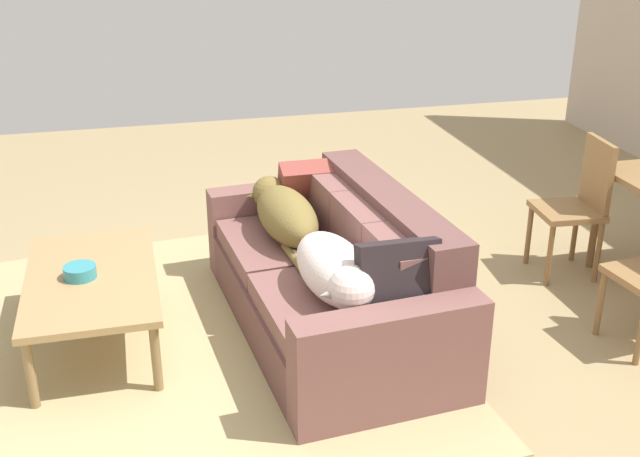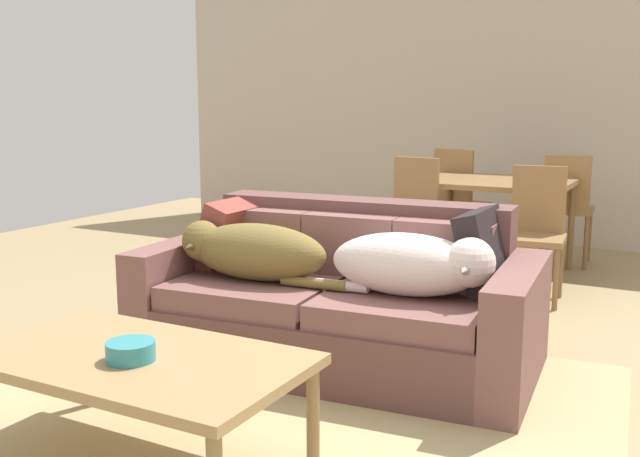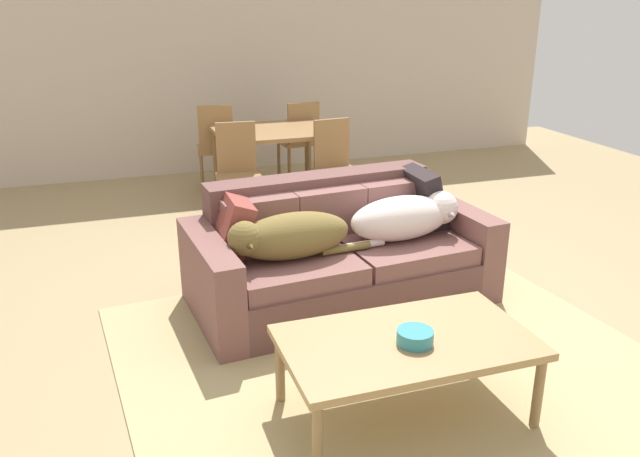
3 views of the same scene
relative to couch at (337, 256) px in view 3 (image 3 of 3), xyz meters
The scene contains 15 objects.
ground_plane 0.44m from the couch, 42.13° to the right, with size 10.00×10.00×0.00m, color #9F8A5F.
back_partition 3.94m from the couch, 86.59° to the left, with size 8.00×0.12×2.70m, color beige.
area_rug 1.00m from the couch, 89.69° to the right, with size 2.99×2.81×0.01m, color tan.
couch is the anchor object (origin of this frame).
dog_on_left_cushion 0.55m from the couch, 151.91° to the right, with size 0.94×0.40×0.29m.
dog_on_right_cushion 0.55m from the couch, 16.39° to the right, with size 0.92×0.40×0.31m.
throw_pillow_by_left_arm 0.78m from the couch, behind, with size 0.15×0.38×0.38m, color brown.
throw_pillow_by_right_arm 0.79m from the couch, ahead, with size 0.12×0.42×0.42m, color black.
coffee_table 1.39m from the couch, 95.90° to the right, with size 1.23×0.71×0.44m.
bowl_on_coffee_table 1.45m from the couch, 95.12° to the right, with size 0.18×0.18×0.07m, color teal.
dining_table 2.37m from the couch, 85.97° to the left, with size 1.13×0.93×0.74m.
dining_chair_near_left 1.79m from the couch, 100.23° to the left, with size 0.43×0.43×0.93m.
dining_chair_near_right 1.83m from the couch, 70.17° to the left, with size 0.44×0.44×0.91m.
dining_chair_far_left 2.92m from the couch, 96.14° to the left, with size 0.45×0.45×0.94m.
dining_chair_far_right 2.96m from the couch, 77.89° to the left, with size 0.43×0.43×0.92m.
Camera 3 is at (-1.67, -3.68, 2.03)m, focal length 36.37 mm.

